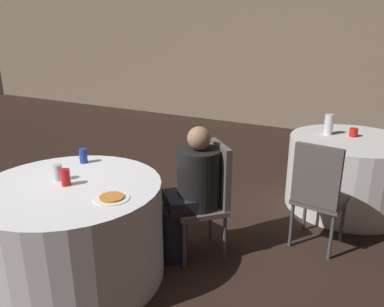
# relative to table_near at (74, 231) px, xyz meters

# --- Properties ---
(ground_plane) EXTENTS (16.00, 16.00, 0.00)m
(ground_plane) POSITION_rel_table_near_xyz_m (-0.18, 0.11, -0.38)
(ground_plane) COLOR black
(wall_back) EXTENTS (16.00, 0.06, 2.80)m
(wall_back) POSITION_rel_table_near_xyz_m (-0.18, 5.32, 1.02)
(wall_back) COLOR gray
(wall_back) RESTS_ON ground_plane
(table_near) EXTENTS (1.34, 1.34, 0.76)m
(table_near) POSITION_rel_table_near_xyz_m (0.00, 0.00, 0.00)
(table_near) COLOR silver
(table_near) RESTS_ON ground_plane
(table_far) EXTENTS (1.25, 1.25, 0.76)m
(table_far) POSITION_rel_table_near_xyz_m (1.67, 2.27, -0.00)
(table_far) COLOR white
(table_far) RESTS_ON ground_plane
(chair_near_northeast) EXTENTS (0.57, 0.57, 0.96)m
(chair_near_northeast) POSITION_rel_table_near_xyz_m (0.76, 0.77, 0.19)
(chair_near_northeast) COLOR #59514C
(chair_near_northeast) RESTS_ON ground_plane
(chair_far_south) EXTENTS (0.45, 0.45, 0.96)m
(chair_far_south) POSITION_rel_table_near_xyz_m (1.53, 1.23, 0.19)
(chair_far_south) COLOR #59514C
(chair_far_south) RESTS_ON ground_plane
(person_black_shirt) EXTENTS (0.48, 0.48, 1.12)m
(person_black_shirt) POSITION_rel_table_near_xyz_m (0.64, 0.65, 0.19)
(person_black_shirt) COLOR black
(person_black_shirt) RESTS_ON ground_plane
(pizza_plate_near) EXTENTS (0.24, 0.24, 0.02)m
(pizza_plate_near) POSITION_rel_table_near_xyz_m (0.42, -0.03, 0.39)
(pizza_plate_near) COLOR white
(pizza_plate_near) RESTS_ON table_near
(soda_can_blue) EXTENTS (0.07, 0.07, 0.12)m
(soda_can_blue) POSITION_rel_table_near_xyz_m (-0.25, 0.41, 0.44)
(soda_can_blue) COLOR #1E38A5
(soda_can_blue) RESTS_ON table_near
(soda_can_red) EXTENTS (0.07, 0.07, 0.12)m
(soda_can_red) POSITION_rel_table_near_xyz_m (-0.01, -0.01, 0.44)
(soda_can_red) COLOR red
(soda_can_red) RESTS_ON table_near
(soda_can_silver) EXTENTS (0.07, 0.07, 0.12)m
(soda_can_silver) POSITION_rel_table_near_xyz_m (-0.14, 0.03, 0.44)
(soda_can_silver) COLOR silver
(soda_can_silver) RESTS_ON table_near
(bottle_far) EXTENTS (0.09, 0.09, 0.22)m
(bottle_far) POSITION_rel_table_near_xyz_m (1.41, 2.32, 0.49)
(bottle_far) COLOR white
(bottle_far) RESTS_ON table_far
(cup_far) EXTENTS (0.08, 0.08, 0.09)m
(cup_far) POSITION_rel_table_near_xyz_m (1.66, 2.36, 0.42)
(cup_far) COLOR red
(cup_far) RESTS_ON table_far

